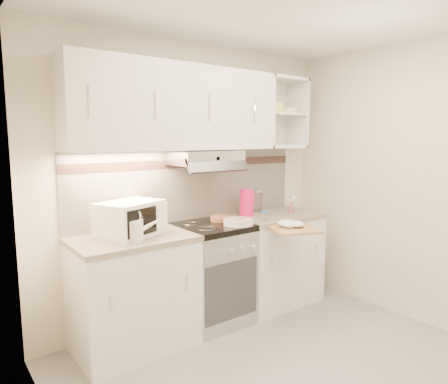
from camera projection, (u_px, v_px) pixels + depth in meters
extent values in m
plane|color=gray|center=(304.00, 378.00, 2.76)|extent=(3.00, 3.00, 0.00)
cube|color=beige|center=(193.00, 182.00, 3.70)|extent=(3.00, 0.04, 2.50)
cube|color=beige|center=(73.00, 234.00, 1.69)|extent=(0.04, 2.80, 2.50)
cube|color=beige|center=(424.00, 184.00, 3.49)|extent=(0.04, 2.80, 2.50)
cube|color=silver|center=(193.00, 185.00, 3.70)|extent=(2.40, 0.02, 0.64)
cube|color=#39231F|center=(194.00, 163.00, 3.66)|extent=(2.40, 0.01, 0.08)
cube|color=white|center=(178.00, 108.00, 3.33)|extent=(1.90, 0.34, 0.70)
cube|color=white|center=(280.00, 113.00, 4.04)|extent=(0.50, 0.34, 0.70)
cylinder|color=#C1D853|center=(274.00, 108.00, 3.99)|extent=(0.19, 0.19, 0.10)
cylinder|color=white|center=(288.00, 111.00, 4.11)|extent=(0.18, 0.18, 0.06)
cube|color=#B7B7BC|center=(205.00, 158.00, 3.51)|extent=(0.60, 0.40, 0.12)
cube|color=white|center=(134.00, 295.00, 3.12)|extent=(0.90, 0.60, 0.86)
cube|color=gray|center=(132.00, 239.00, 3.06)|extent=(0.92, 0.62, 0.04)
cube|color=white|center=(272.00, 260.00, 4.02)|extent=(0.90, 0.60, 0.86)
cube|color=gray|center=(273.00, 216.00, 3.96)|extent=(0.92, 0.62, 0.04)
cube|color=#B7B7BC|center=(212.00, 276.00, 3.57)|extent=(0.60, 0.58, 0.85)
cube|color=black|center=(212.00, 227.00, 3.51)|extent=(0.60, 0.60, 0.05)
cube|color=white|center=(130.00, 218.00, 3.10)|extent=(0.56, 0.49, 0.26)
cube|color=black|center=(140.00, 222.00, 2.97)|extent=(0.29, 0.13, 0.20)
cylinder|color=white|center=(133.00, 230.00, 2.93)|extent=(0.15, 0.15, 0.16)
cone|color=white|center=(148.00, 226.00, 2.97)|extent=(0.20, 0.09, 0.12)
torus|color=white|center=(133.00, 217.00, 2.92)|extent=(0.13, 0.05, 0.13)
cylinder|color=white|center=(238.00, 224.00, 3.48)|extent=(0.26, 0.26, 0.02)
cylinder|color=white|center=(238.00, 222.00, 3.48)|extent=(0.26, 0.26, 0.02)
cylinder|color=white|center=(238.00, 220.00, 3.48)|extent=(0.26, 0.26, 0.02)
cube|color=silver|center=(238.00, 219.00, 3.47)|extent=(0.17, 0.03, 0.01)
cylinder|color=#B07C44|center=(220.00, 218.00, 3.64)|extent=(0.17, 0.17, 0.04)
cylinder|color=#E1125C|center=(247.00, 203.00, 3.84)|extent=(0.13, 0.13, 0.27)
cube|color=#E1125C|center=(253.00, 199.00, 3.86)|extent=(0.02, 0.04, 0.11)
cylinder|color=white|center=(257.00, 202.00, 4.07)|extent=(0.11, 0.11, 0.21)
cylinder|color=#B7B7BC|center=(257.00, 191.00, 4.06)|extent=(0.12, 0.12, 0.02)
cylinder|color=white|center=(265.00, 217.00, 3.66)|extent=(0.06, 0.06, 0.07)
cylinder|color=#2466B4|center=(265.00, 212.00, 3.65)|extent=(0.06, 0.06, 0.02)
cone|color=pink|center=(291.00, 207.00, 4.01)|extent=(0.07, 0.07, 0.12)
cube|color=tan|center=(294.00, 229.00, 3.43)|extent=(0.48, 0.46, 0.02)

